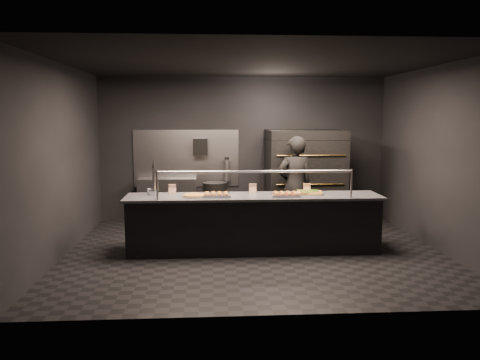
# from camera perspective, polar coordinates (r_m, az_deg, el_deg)

# --- Properties ---
(room) EXTENTS (6.04, 6.00, 3.00)m
(room) POSITION_cam_1_polar(r_m,az_deg,el_deg) (7.49, 1.49, 2.53)
(room) COLOR black
(room) RESTS_ON ground
(service_counter) EXTENTS (4.10, 0.78, 1.37)m
(service_counter) POSITION_cam_1_polar(r_m,az_deg,el_deg) (7.60, 1.67, -5.27)
(service_counter) COLOR black
(service_counter) RESTS_ON ground
(pizza_oven) EXTENTS (1.50, 1.23, 1.91)m
(pizza_oven) POSITION_cam_1_polar(r_m,az_deg,el_deg) (9.54, 7.83, 0.39)
(pizza_oven) COLOR black
(pizza_oven) RESTS_ON ground
(prep_shelf) EXTENTS (1.20, 0.35, 0.90)m
(prep_shelf) POSITION_cam_1_polar(r_m,az_deg,el_deg) (9.89, -8.85, -2.40)
(prep_shelf) COLOR #99999E
(prep_shelf) RESTS_ON ground
(towel_dispenser) EXTENTS (0.30, 0.20, 0.35)m
(towel_dispenser) POSITION_cam_1_polar(r_m,az_deg,el_deg) (9.79, -4.85, 4.05)
(towel_dispenser) COLOR black
(towel_dispenser) RESTS_ON room
(fire_extinguisher) EXTENTS (0.14, 0.14, 0.51)m
(fire_extinguisher) POSITION_cam_1_polar(r_m,az_deg,el_deg) (9.85, -1.62, 1.23)
(fire_extinguisher) COLOR #B2B2B7
(fire_extinguisher) RESTS_ON room
(beer_tap) EXTENTS (0.15, 0.22, 0.58)m
(beer_tap) POSITION_cam_1_polar(r_m,az_deg,el_deg) (7.64, -10.44, -0.59)
(beer_tap) COLOR silver
(beer_tap) RESTS_ON service_counter
(round_pizza) EXTENTS (0.42, 0.42, 0.03)m
(round_pizza) POSITION_cam_1_polar(r_m,az_deg,el_deg) (7.46, -5.59, -1.87)
(round_pizza) COLOR silver
(round_pizza) RESTS_ON service_counter
(slider_tray_a) EXTENTS (0.45, 0.34, 0.07)m
(slider_tray_a) POSITION_cam_1_polar(r_m,az_deg,el_deg) (7.43, -2.90, -1.79)
(slider_tray_a) COLOR silver
(slider_tray_a) RESTS_ON service_counter
(slider_tray_b) EXTENTS (0.47, 0.36, 0.07)m
(slider_tray_b) POSITION_cam_1_polar(r_m,az_deg,el_deg) (7.48, 5.57, -1.75)
(slider_tray_b) COLOR silver
(slider_tray_b) RESTS_ON service_counter
(square_pizza) EXTENTS (0.50, 0.50, 0.05)m
(square_pizza) POSITION_cam_1_polar(r_m,az_deg,el_deg) (7.75, 8.46, -1.53)
(square_pizza) COLOR silver
(square_pizza) RESTS_ON service_counter
(condiment_jar) EXTENTS (0.13, 0.05, 0.09)m
(condiment_jar) POSITION_cam_1_polar(r_m,az_deg,el_deg) (7.77, -10.87, -1.40)
(condiment_jar) COLOR silver
(condiment_jar) RESTS_ON service_counter
(tent_cards) EXTENTS (2.36, 0.04, 0.15)m
(tent_cards) POSITION_cam_1_polar(r_m,az_deg,el_deg) (7.77, 0.54, -1.00)
(tent_cards) COLOR white
(tent_cards) RESTS_ON service_counter
(trash_bin) EXTENTS (0.50, 0.50, 0.83)m
(trash_bin) POSITION_cam_1_polar(r_m,az_deg,el_deg) (9.68, -3.07, -2.74)
(trash_bin) COLOR black
(trash_bin) RESTS_ON ground
(worker) EXTENTS (0.74, 0.55, 1.82)m
(worker) POSITION_cam_1_polar(r_m,az_deg,el_deg) (8.63, 6.66, -0.73)
(worker) COLOR black
(worker) RESTS_ON ground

